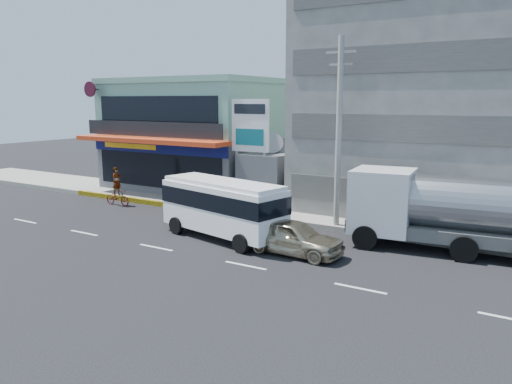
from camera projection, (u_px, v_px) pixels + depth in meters
The scene contains 12 objects.
ground at pixel (156, 248), 23.44m from camera, with size 120.00×120.00×0.00m, color black.
sidewalk at pixel (334, 217), 28.83m from camera, with size 70.00×5.00×0.30m, color gray.
shop_building at pixel (201, 137), 38.52m from camera, with size 12.40×11.70×8.00m.
concrete_building at pixel (451, 97), 29.65m from camera, with size 16.00×12.00×14.00m, color gray.
gap_structure at pixel (279, 178), 33.20m from camera, with size 3.00×6.00×3.50m, color #4C4C52.
satellite_dish at pixel (272, 152), 32.03m from camera, with size 1.50×1.50×0.15m, color slate.
billboard at pixel (250, 132), 30.53m from camera, with size 2.60×0.18×6.90m.
utility_pole_near at pixel (339, 133), 25.65m from camera, with size 1.60×0.30×10.00m.
minibus at pixel (223, 204), 24.68m from camera, with size 7.31×3.68×2.93m.
sedan at pixel (293, 237), 22.31m from camera, with size 1.88×4.68×1.59m, color #B6A98B.
tanker_truck at pixel (445, 210), 22.57m from camera, with size 9.39×3.77×3.61m.
motorcycle_rider at pixel (117, 193), 32.74m from camera, with size 1.98×0.71×2.53m.
Camera 1 is at (15.77, -16.83, 6.82)m, focal length 35.00 mm.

